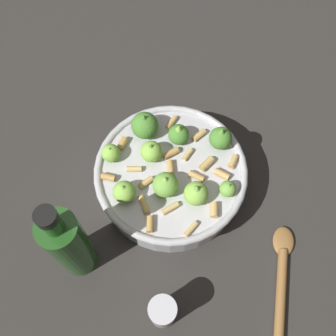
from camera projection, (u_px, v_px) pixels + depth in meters
ground_plane at (168, 186)px, 0.74m from camera, size 2.40×2.40×0.00m
cooking_pan at (168, 175)px, 0.70m from camera, size 0.26×0.26×0.12m
pepper_shaker at (160, 312)px, 0.61m from camera, size 0.04×0.04×0.08m
olive_oil_bottle at (66, 244)px, 0.60m from camera, size 0.06×0.06×0.23m
wooden_spoon at (278, 282)px, 0.66m from camera, size 0.06×0.22×0.02m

